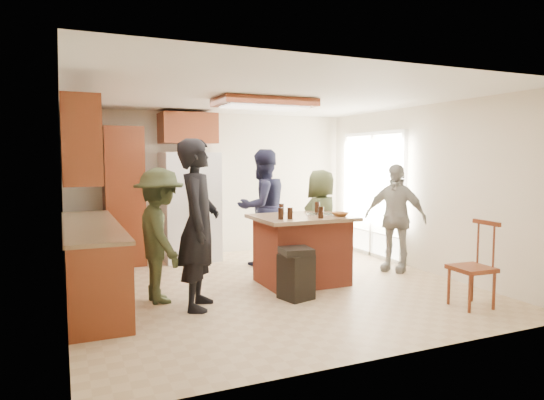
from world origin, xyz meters
name	(u,v)px	position (x,y,z in m)	size (l,w,h in m)	color
room_shell	(439,201)	(4.37, 1.64, 0.87)	(8.00, 5.20, 5.00)	tan
person_front_left	(198,224)	(-1.10, -0.49, 0.96)	(0.70, 0.51, 1.93)	black
person_behind_left	(263,207)	(0.43, 1.32, 0.92)	(0.90, 0.55, 1.85)	#181A31
person_behind_right	(321,220)	(1.09, 0.58, 0.77)	(0.75, 0.49, 1.53)	#384025
person_side_right	(395,218)	(2.10, 0.12, 0.81)	(0.95, 0.49, 1.62)	gray
person_counter	(160,235)	(-1.46, -0.07, 0.80)	(1.03, 0.48, 1.60)	#384126
left_cabinetry	(87,221)	(-2.24, 0.40, 0.96)	(0.64, 3.00, 2.30)	maroon
back_wall_units	(141,179)	(-1.33, 2.20, 1.38)	(1.80, 0.60, 2.45)	maroon
refrigerator	(190,207)	(-0.55, 2.12, 0.90)	(0.90, 0.76, 1.80)	white
kitchen_island	(302,249)	(0.47, 0.02, 0.47)	(1.28, 1.03, 0.93)	#933A26
island_items	(316,213)	(0.63, -0.10, 0.97)	(1.05, 0.72, 0.15)	silver
trash_bin	(296,273)	(0.07, -0.63, 0.32)	(0.42, 0.42, 0.63)	black
spindle_chair	(473,268)	(1.79, -1.72, 0.45)	(0.45, 0.45, 0.99)	maroon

